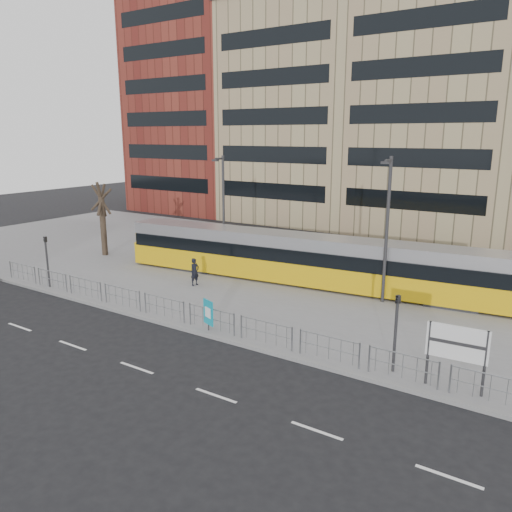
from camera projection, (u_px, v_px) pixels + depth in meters
The scene contains 15 objects.
ground at pixel (168, 326), 24.29m from camera, with size 120.00×120.00×0.00m, color black.
plaza at pixel (289, 270), 34.05m from camera, with size 64.00×24.00×0.15m, color slate.
kerb at pixel (169, 325), 24.32m from camera, with size 64.00×0.25×0.17m, color gray.
building_row at pixel (418, 94), 48.32m from camera, with size 70.40×18.40×31.20m.
pedestrian_barrier at pixel (206, 312), 23.41m from camera, with size 32.07×0.07×1.10m.
road_markings at pixel (119, 362), 20.51m from camera, with size 62.00×0.12×0.01m, color white.
tram at pixel (311, 260), 30.38m from camera, with size 25.66×5.08×3.01m.
station_sign at pixel (457, 346), 17.59m from camera, with size 2.11×0.22×2.43m.
ad_panel at pixel (208, 313), 23.22m from camera, with size 0.76×0.35×1.49m.
pedestrian at pixel (195, 272), 30.25m from camera, with size 0.61×0.40×1.68m, color black.
traffic_light_west at pixel (47, 255), 29.67m from camera, with size 0.20×0.22×3.10m.
traffic_light_east at pixel (396, 323), 18.92m from camera, with size 0.22×0.24×3.10m.
lamp_post_west at pixel (223, 205), 34.83m from camera, with size 0.45×1.04×7.57m.
lamp_post_east at pixel (387, 225), 26.36m from camera, with size 0.45×1.04×7.88m.
bare_tree at pixel (100, 180), 36.86m from camera, with size 4.27×4.27×7.64m.
Camera 1 is at (16.02, -16.76, 9.09)m, focal length 35.00 mm.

